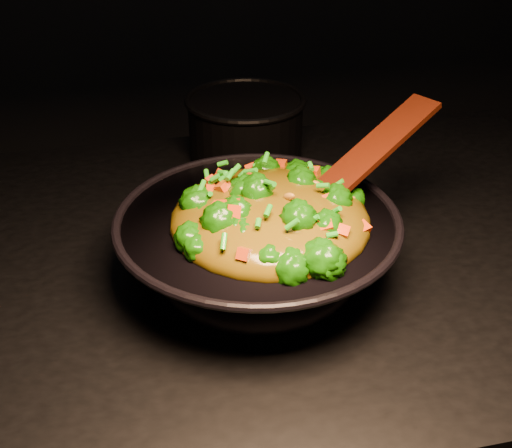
{
  "coord_description": "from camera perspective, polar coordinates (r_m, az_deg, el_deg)",
  "views": [
    {
      "loc": [
        -0.27,
        -0.86,
        1.48
      ],
      "look_at": [
        -0.1,
        -0.09,
        1.0
      ],
      "focal_mm": 45.0,
      "sensor_mm": 36.0,
      "label": 1
    }
  ],
  "objects": [
    {
      "name": "spatula",
      "position": [
        0.93,
        8.63,
        4.96
      ],
      "size": [
        0.31,
        0.19,
        0.14
      ],
      "primitive_type": "cube",
      "rotation": [
        0.0,
        -0.38,
        0.47
      ],
      "color": "#350E06",
      "rests_on": "wok"
    },
    {
      "name": "wok",
      "position": [
        0.94,
        0.13,
        -2.42
      ],
      "size": [
        0.47,
        0.47,
        0.11
      ],
      "primitive_type": null,
      "rotation": [
        0.0,
        0.0,
        -0.21
      ],
      "color": "black",
      "rests_on": "stovetop"
    },
    {
      "name": "back_pot",
      "position": [
        1.31,
        -0.92,
        8.54
      ],
      "size": [
        0.25,
        0.25,
        0.13
      ],
      "primitive_type": "cylinder",
      "rotation": [
        0.0,
        0.0,
        0.11
      ],
      "color": "black",
      "rests_on": "stovetop"
    },
    {
      "name": "stovetop",
      "position": [
        1.37,
        3.58,
        -17.2
      ],
      "size": [
        1.2,
        0.9,
        0.9
      ],
      "primitive_type": "cube",
      "color": "black",
      "rests_on": "ground"
    },
    {
      "name": "stir_fry",
      "position": [
        0.87,
        1.29,
        2.76
      ],
      "size": [
        0.33,
        0.33,
        0.1
      ],
      "primitive_type": null,
      "rotation": [
        0.0,
        0.0,
        -0.22
      ],
      "color": "#165906",
      "rests_on": "wok"
    }
  ]
}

